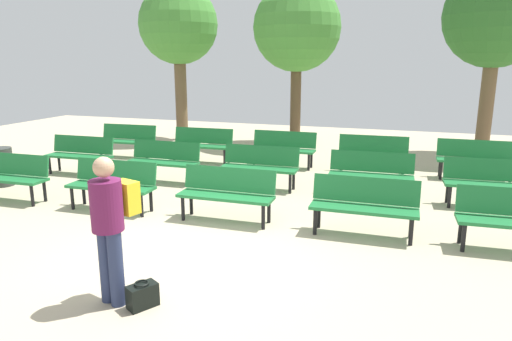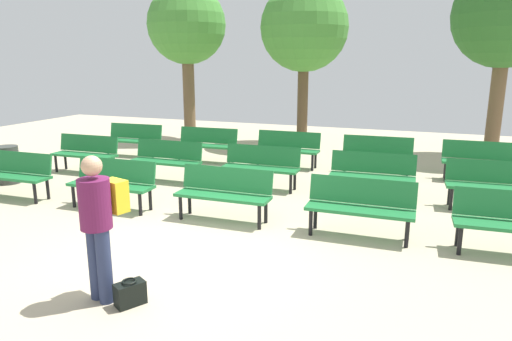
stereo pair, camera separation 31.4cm
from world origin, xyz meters
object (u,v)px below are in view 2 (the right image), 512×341
(bench_r1_c3, at_px, (372,173))
(tree_2, at_px, (304,28))
(bench_r0_c1, at_px, (113,181))
(bench_r0_c0, at_px, (14,172))
(bench_r2_c3, at_px, (377,153))
(tree_0, at_px, (506,17))
(trash_bin, at_px, (7,165))
(bench_r2_c0, at_px, (134,138))
(bench_r2_c2, at_px, (287,147))
(bench_r1_c1, at_px, (167,158))
(bench_r0_c2, at_px, (224,191))
(bench_r2_c1, at_px, (207,142))
(tree_1, at_px, (187,26))
(bench_r1_c4, at_px, (494,182))
(bench_r1_c0, at_px, (86,151))
(visitor_with_backpack, at_px, (99,220))
(bench_r2_c4, at_px, (481,159))
(handbag, at_px, (130,293))
(bench_r0_c3, at_px, (360,204))
(bench_r1_c2, at_px, (261,164))

(bench_r1_c3, distance_m, tree_2, 6.61)
(bench_r0_c1, bearing_deg, bench_r0_c0, -177.99)
(bench_r2_c3, xyz_separation_m, tree_0, (2.71, 3.02, 3.18))
(bench_r0_c0, xyz_separation_m, trash_bin, (-1.02, 0.75, -0.10))
(bench_r2_c0, relative_size, trash_bin, 2.00)
(bench_r2_c2, xyz_separation_m, tree_2, (-0.48, 3.16, 3.02))
(bench_r1_c1, xyz_separation_m, tree_0, (6.98, 5.27, 3.18))
(bench_r0_c2, height_order, bench_r2_c1, same)
(bench_r2_c1, bearing_deg, tree_1, 122.84)
(bench_r1_c4, bearing_deg, tree_0, 81.25)
(bench_r2_c2, bearing_deg, bench_r1_c4, -24.63)
(bench_r2_c2, height_order, tree_0, tree_0)
(bench_r1_c0, relative_size, visitor_with_backpack, 0.98)
(bench_r1_c3, bearing_deg, bench_r2_c4, 43.49)
(tree_1, bearing_deg, bench_r1_c4, -29.21)
(bench_r1_c0, distance_m, bench_r1_c3, 6.60)
(bench_r0_c0, relative_size, bench_r2_c2, 1.01)
(bench_r1_c0, bearing_deg, bench_r2_c3, 17.81)
(bench_r2_c4, xyz_separation_m, visitor_with_backpack, (-4.38, -7.15, 0.43))
(bench_r1_c3, relative_size, bench_r2_c4, 1.01)
(bench_r2_c1, distance_m, visitor_with_backpack, 7.24)
(bench_r0_c1, relative_size, handbag, 4.38)
(bench_r1_c3, distance_m, trash_bin, 7.69)
(visitor_with_backpack, bearing_deg, bench_r1_c0, -32.19)
(bench_r0_c3, relative_size, bench_r2_c1, 0.99)
(bench_r2_c4, bearing_deg, bench_r1_c0, -165.90)
(bench_r1_c4, height_order, tree_2, tree_2)
(bench_r1_c4, bearing_deg, bench_r1_c0, 178.10)
(bench_r1_c2, distance_m, bench_r1_c4, 4.35)
(bench_r2_c1, xyz_separation_m, tree_2, (1.67, 3.31, 3.02))
(tree_0, bearing_deg, visitor_with_backpack, -115.84)
(bench_r0_c1, distance_m, handbag, 3.66)
(bench_r2_c0, height_order, bench_r2_c4, same)
(bench_r0_c0, bearing_deg, bench_r1_c1, 44.44)
(bench_r2_c3, bearing_deg, bench_r0_c2, -117.78)
(bench_r1_c3, xyz_separation_m, handbag, (-1.96, -5.05, -0.37))
(bench_r0_c3, xyz_separation_m, bench_r1_c0, (-6.68, 1.86, 0.00))
(bench_r0_c3, relative_size, bench_r1_c3, 0.99)
(bench_r1_c3, relative_size, bench_r2_c2, 1.01)
(bench_r0_c1, bearing_deg, bench_r0_c2, 1.59)
(bench_r2_c4, xyz_separation_m, tree_0, (0.50, 2.93, 3.18))
(bench_r0_c1, xyz_separation_m, bench_r1_c3, (4.28, 2.25, 0.00))
(visitor_with_backpack, bearing_deg, bench_r2_c3, -91.04)
(bench_r2_c0, bearing_deg, bench_r2_c4, -0.70)
(bench_r0_c2, distance_m, tree_1, 8.89)
(bench_r1_c3, distance_m, bench_r2_c2, 3.06)
(bench_r2_c4, bearing_deg, handbag, -120.39)
(tree_2, bearing_deg, bench_r0_c1, -101.40)
(trash_bin, bearing_deg, visitor_with_backpack, -33.19)
(bench_r2_c0, distance_m, trash_bin, 3.54)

